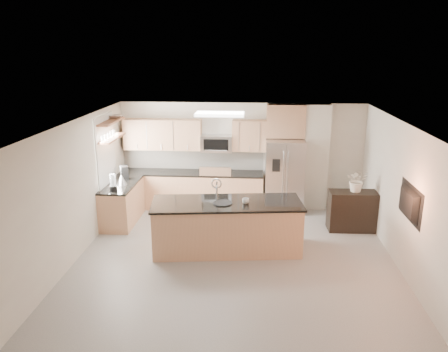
# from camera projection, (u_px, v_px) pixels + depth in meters

# --- Properties ---
(floor) EXTENTS (6.50, 6.50, 0.00)m
(floor) POSITION_uv_depth(u_px,v_px,m) (234.00, 263.00, 8.17)
(floor) COLOR #A7A29E
(floor) RESTS_ON ground
(ceiling) EXTENTS (6.00, 6.50, 0.02)m
(ceiling) POSITION_uv_depth(u_px,v_px,m) (235.00, 126.00, 7.44)
(ceiling) COLOR silver
(ceiling) RESTS_ON wall_back
(wall_back) EXTENTS (6.00, 0.02, 2.60)m
(wall_back) POSITION_uv_depth(u_px,v_px,m) (241.00, 155.00, 10.92)
(wall_back) COLOR beige
(wall_back) RESTS_ON floor
(wall_front) EXTENTS (6.00, 0.02, 2.60)m
(wall_front) POSITION_uv_depth(u_px,v_px,m) (220.00, 296.00, 4.70)
(wall_front) COLOR beige
(wall_front) RESTS_ON floor
(wall_left) EXTENTS (0.02, 6.50, 2.60)m
(wall_left) POSITION_uv_depth(u_px,v_px,m) (72.00, 194.00, 8.02)
(wall_left) COLOR beige
(wall_left) RESTS_ON floor
(wall_right) EXTENTS (0.02, 6.50, 2.60)m
(wall_right) POSITION_uv_depth(u_px,v_px,m) (407.00, 202.00, 7.60)
(wall_right) COLOR beige
(wall_right) RESTS_ON floor
(back_counter) EXTENTS (3.55, 0.66, 1.44)m
(back_counter) POSITION_uv_depth(u_px,v_px,m) (192.00, 189.00, 10.93)
(back_counter) COLOR tan
(back_counter) RESTS_ON floor
(left_counter) EXTENTS (0.66, 1.50, 0.92)m
(left_counter) POSITION_uv_depth(u_px,v_px,m) (122.00, 203.00, 10.00)
(left_counter) COLOR tan
(left_counter) RESTS_ON floor
(range) EXTENTS (0.76, 0.64, 1.14)m
(range) POSITION_uv_depth(u_px,v_px,m) (216.00, 190.00, 10.88)
(range) COLOR black
(range) RESTS_ON floor
(upper_cabinets) EXTENTS (3.50, 0.33, 0.75)m
(upper_cabinets) POSITION_uv_depth(u_px,v_px,m) (188.00, 135.00, 10.70)
(upper_cabinets) COLOR tan
(upper_cabinets) RESTS_ON wall_back
(microwave) EXTENTS (0.76, 0.40, 0.40)m
(microwave) POSITION_uv_depth(u_px,v_px,m) (217.00, 143.00, 10.67)
(microwave) COLOR #B9B9BC
(microwave) RESTS_ON upper_cabinets
(refrigerator) EXTENTS (0.92, 0.78, 1.78)m
(refrigerator) POSITION_uv_depth(u_px,v_px,m) (284.00, 176.00, 10.60)
(refrigerator) COLOR #B9B9BC
(refrigerator) RESTS_ON floor
(partition_column) EXTENTS (0.60, 0.30, 2.60)m
(partition_column) POSITION_uv_depth(u_px,v_px,m) (316.00, 158.00, 10.65)
(partition_column) COLOR beige
(partition_column) RESTS_ON floor
(window) EXTENTS (0.04, 1.15, 1.65)m
(window) POSITION_uv_depth(u_px,v_px,m) (105.00, 152.00, 9.69)
(window) COLOR white
(window) RESTS_ON wall_left
(shelf_lower) EXTENTS (0.30, 1.20, 0.04)m
(shelf_lower) POSITION_uv_depth(u_px,v_px,m) (111.00, 138.00, 9.69)
(shelf_lower) COLOR brown
(shelf_lower) RESTS_ON wall_left
(shelf_upper) EXTENTS (0.30, 1.20, 0.04)m
(shelf_upper) POSITION_uv_depth(u_px,v_px,m) (110.00, 121.00, 9.59)
(shelf_upper) COLOR brown
(shelf_upper) RESTS_ON wall_left
(ceiling_fixture) EXTENTS (1.00, 0.50, 0.06)m
(ceiling_fixture) POSITION_uv_depth(u_px,v_px,m) (220.00, 114.00, 9.01)
(ceiling_fixture) COLOR white
(ceiling_fixture) RESTS_ON ceiling
(island) EXTENTS (3.01, 1.38, 1.43)m
(island) POSITION_uv_depth(u_px,v_px,m) (227.00, 226.00, 8.58)
(island) COLOR tan
(island) RESTS_ON floor
(credenza) EXTENTS (1.12, 0.50, 0.88)m
(credenza) POSITION_uv_depth(u_px,v_px,m) (354.00, 211.00, 9.56)
(credenza) COLOR black
(credenza) RESTS_ON floor
(cup) EXTENTS (0.15, 0.15, 0.11)m
(cup) POSITION_uv_depth(u_px,v_px,m) (246.00, 201.00, 8.35)
(cup) COLOR white
(cup) RESTS_ON island
(platter) EXTENTS (0.46, 0.46, 0.02)m
(platter) POSITION_uv_depth(u_px,v_px,m) (223.00, 203.00, 8.37)
(platter) COLOR black
(platter) RESTS_ON island
(blender) EXTENTS (0.16, 0.16, 0.38)m
(blender) POSITION_uv_depth(u_px,v_px,m) (113.00, 184.00, 9.33)
(blender) COLOR black
(blender) RESTS_ON left_counter
(kettle) EXTENTS (0.22, 0.22, 0.28)m
(kettle) POSITION_uv_depth(u_px,v_px,m) (122.00, 180.00, 9.76)
(kettle) COLOR #B9B9BC
(kettle) RESTS_ON left_counter
(coffee_maker) EXTENTS (0.23, 0.25, 0.31)m
(coffee_maker) POSITION_uv_depth(u_px,v_px,m) (124.00, 173.00, 10.18)
(coffee_maker) COLOR black
(coffee_maker) RESTS_ON left_counter
(bowl) EXTENTS (0.47, 0.47, 0.09)m
(bowl) POSITION_uv_depth(u_px,v_px,m) (115.00, 116.00, 9.91)
(bowl) COLOR #B9B9BC
(bowl) RESTS_ON shelf_upper
(flower_vase) EXTENTS (0.72, 0.64, 0.75)m
(flower_vase) POSITION_uv_depth(u_px,v_px,m) (358.00, 175.00, 9.35)
(flower_vase) COLOR white
(flower_vase) RESTS_ON credenza
(television) EXTENTS (0.14, 1.08, 0.62)m
(television) POSITION_uv_depth(u_px,v_px,m) (406.00, 203.00, 7.40)
(television) COLOR black
(television) RESTS_ON wall_right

